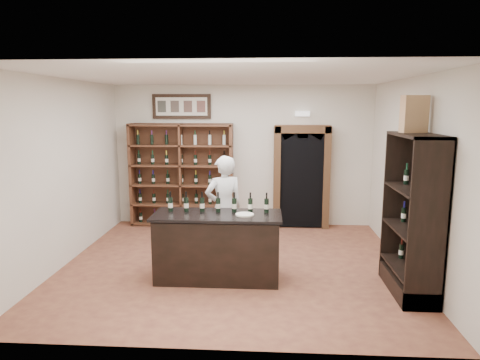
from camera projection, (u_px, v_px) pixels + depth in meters
name	position (u px, v px, depth m)	size (l,w,h in m)	color
floor	(234.00, 264.00, 7.00)	(5.50, 5.50, 0.00)	#91583A
ceiling	(234.00, 77.00, 6.49)	(5.50, 5.50, 0.00)	white
wall_back	(243.00, 156.00, 9.20)	(5.50, 0.04, 3.00)	silver
wall_left	(65.00, 172.00, 6.91)	(0.04, 5.00, 3.00)	silver
wall_right	(412.00, 176.00, 6.57)	(0.04, 5.00, 3.00)	silver
wine_shelf	(182.00, 175.00, 9.18)	(2.20, 0.38, 2.20)	#502F1B
framed_picture	(182.00, 106.00, 9.07)	(1.25, 0.04, 0.52)	black
arched_doorway	(301.00, 174.00, 9.02)	(1.17, 0.35, 2.17)	black
emergency_light	(302.00, 114.00, 8.89)	(0.30, 0.10, 0.10)	white
tasting_counter	(217.00, 247.00, 6.34)	(1.88, 0.78, 1.00)	black
counter_bottle_0	(170.00, 204.00, 6.41)	(0.07, 0.07, 0.30)	black
counter_bottle_1	(186.00, 204.00, 6.39)	(0.07, 0.07, 0.30)	black
counter_bottle_2	(202.00, 205.00, 6.38)	(0.07, 0.07, 0.30)	black
counter_bottle_3	(218.00, 205.00, 6.36)	(0.07, 0.07, 0.30)	black
counter_bottle_4	(234.00, 205.00, 6.35)	(0.07, 0.07, 0.30)	black
counter_bottle_5	(250.00, 205.00, 6.33)	(0.07, 0.07, 0.30)	black
counter_bottle_6	(267.00, 205.00, 6.32)	(0.07, 0.07, 0.30)	black
side_cabinet	(413.00, 240.00, 5.83)	(0.48, 1.20, 2.20)	black
shopkeeper	(224.00, 208.00, 7.11)	(0.64, 0.42, 1.76)	silver
plate	(245.00, 215.00, 6.17)	(0.26, 0.26, 0.02)	silver
wine_crate	(414.00, 114.00, 5.77)	(0.36, 0.15, 0.50)	tan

